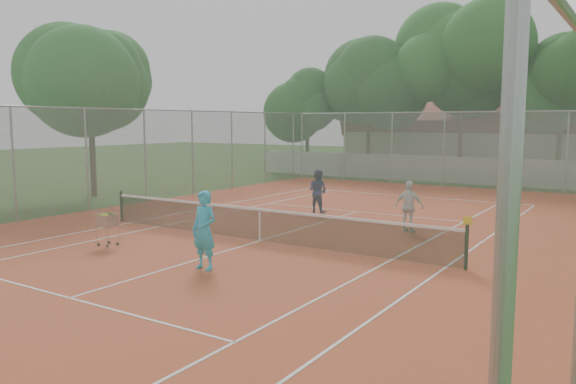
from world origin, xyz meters
The scene contains 12 objects.
ground centered at (0.00, 0.00, 0.00)m, with size 120.00×120.00×0.00m, color #1D3B10.
court_pad centered at (0.00, 0.00, 0.01)m, with size 18.00×34.00×0.02m, color #B64023.
court_lines centered at (0.00, 0.00, 0.02)m, with size 10.98×23.78×0.01m, color white.
tennis_net centered at (0.00, 0.00, 0.51)m, with size 11.88×0.10×0.98m, color black.
perimeter_fence centered at (0.00, 0.00, 2.00)m, with size 18.00×34.00×4.00m, color slate.
boundary_wall centered at (0.00, 19.00, 0.75)m, with size 26.00×0.30×1.50m, color silver.
clubhouse centered at (-2.00, 29.00, 2.20)m, with size 16.40×9.00×4.40m, color beige.
tropical_trees centered at (0.00, 22.00, 5.00)m, with size 29.00×19.00×10.00m, color #0D370E.
player_near centered at (0.77, -3.29, 0.95)m, with size 0.68×0.44×1.86m, color #19A9DC.
player_far_left centered at (-1.23, 5.51, 0.84)m, with size 0.79×0.62×1.63m, color #251B53.
player_far_right centered at (3.14, 3.65, 0.83)m, with size 0.95×0.39×1.61m, color silver.
ball_hopper centered at (-3.17, -2.86, 0.51)m, with size 0.47×0.47×0.99m, color #ADACB3.
Camera 1 is at (9.40, -13.03, 3.45)m, focal length 35.00 mm.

